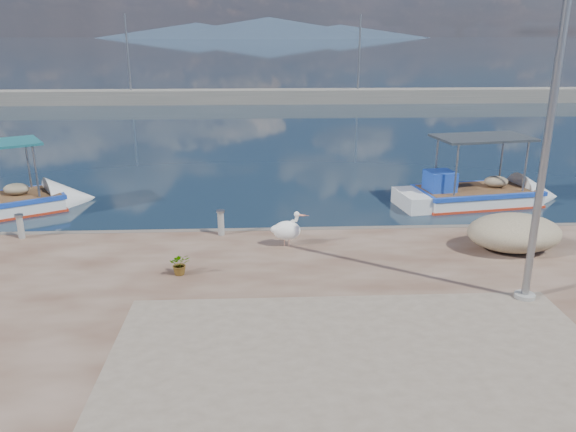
% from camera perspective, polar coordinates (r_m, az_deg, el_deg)
% --- Properties ---
extents(ground, '(1400.00, 1400.00, 0.00)m').
position_cam_1_polar(ground, '(12.22, 0.88, -11.42)').
color(ground, '#162635').
rests_on(ground, ground).
extents(quay_patch, '(9.00, 7.00, 0.01)m').
position_cam_1_polar(quay_patch, '(9.55, 8.39, -17.43)').
color(quay_patch, gray).
rests_on(quay_patch, quay).
extents(breakwater, '(120.00, 2.20, 7.50)m').
position_cam_1_polar(breakwater, '(50.89, -2.03, 12.05)').
color(breakwater, gray).
rests_on(breakwater, ground).
extents(mountains, '(370.00, 280.00, 22.00)m').
position_cam_1_polar(mountains, '(660.63, -2.47, 18.47)').
color(mountains, '#28384C').
rests_on(mountains, ground).
extents(boat_right, '(6.31, 2.93, 2.92)m').
position_cam_1_polar(boat_right, '(21.77, 18.44, 1.76)').
color(boat_right, white).
rests_on(boat_right, ground).
extents(pelican, '(0.99, 0.47, 0.98)m').
position_cam_1_polar(pelican, '(15.13, -0.07, -1.42)').
color(pelican, tan).
rests_on(pelican, quay).
extents(lamp_post, '(0.44, 0.96, 7.00)m').
position_cam_1_polar(lamp_post, '(12.48, 24.67, 6.20)').
color(lamp_post, gray).
rests_on(lamp_post, quay).
extents(bollard_near, '(0.24, 0.24, 0.74)m').
position_cam_1_polar(bollard_near, '(16.09, -6.83, -0.57)').
color(bollard_near, gray).
rests_on(bollard_near, quay).
extents(bollard_far, '(0.23, 0.23, 0.70)m').
position_cam_1_polar(bollard_far, '(17.42, -25.56, -0.86)').
color(bollard_far, gray).
rests_on(bollard_far, quay).
extents(potted_plant, '(0.56, 0.51, 0.54)m').
position_cam_1_polar(potted_plant, '(13.68, -10.91, -4.79)').
color(potted_plant, '#33722D').
rests_on(potted_plant, quay).
extents(net_pile_c, '(2.48, 1.77, 0.97)m').
position_cam_1_polar(net_pile_c, '(16.00, 21.99, -1.58)').
color(net_pile_c, '#C3B291').
rests_on(net_pile_c, quay).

